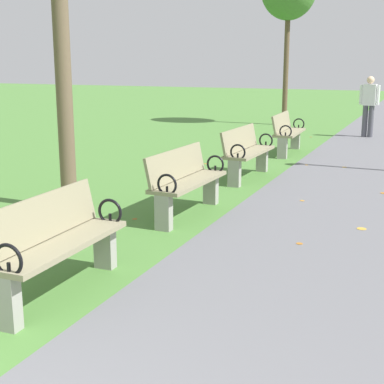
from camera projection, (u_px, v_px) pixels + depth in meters
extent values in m
cube|color=gray|center=(61.00, 244.00, 5.06)|extent=(0.46, 1.61, 0.05)
cube|color=gray|center=(42.00, 218.00, 5.07)|extent=(0.14, 1.60, 0.40)
cube|color=#99968E|center=(7.00, 303.00, 4.45)|extent=(0.20, 0.12, 0.45)
cube|color=#99968E|center=(105.00, 246.00, 5.78)|extent=(0.20, 0.12, 0.45)
torus|color=black|center=(8.00, 260.00, 4.32)|extent=(0.27, 0.03, 0.27)
cylinder|color=black|center=(9.00, 270.00, 4.34)|extent=(0.03, 0.03, 0.12)
torus|color=black|center=(110.00, 212.00, 5.69)|extent=(0.27, 0.03, 0.27)
cylinder|color=black|center=(110.00, 219.00, 5.71)|extent=(0.03, 0.03, 0.12)
cube|color=gray|center=(189.00, 182.00, 7.65)|extent=(0.50, 1.62, 0.05)
cube|color=gray|center=(176.00, 164.00, 7.68)|extent=(0.18, 1.60, 0.40)
cube|color=#99968E|center=(164.00, 213.00, 7.05)|extent=(0.20, 0.13, 0.45)
cube|color=#99968E|center=(211.00, 189.00, 8.36)|extent=(0.20, 0.13, 0.45)
torus|color=black|center=(167.00, 185.00, 6.93)|extent=(0.27, 0.04, 0.27)
cylinder|color=black|center=(167.00, 191.00, 6.95)|extent=(0.03, 0.03, 0.12)
torus|color=black|center=(215.00, 164.00, 8.27)|extent=(0.27, 0.04, 0.27)
cylinder|color=black|center=(215.00, 170.00, 8.29)|extent=(0.03, 0.03, 0.12)
cube|color=gray|center=(249.00, 152.00, 10.08)|extent=(0.49, 1.61, 0.05)
cube|color=gray|center=(240.00, 139.00, 10.10)|extent=(0.17, 1.60, 0.40)
cube|color=#99968E|center=(234.00, 173.00, 9.48)|extent=(0.20, 0.13, 0.45)
cube|color=#99968E|center=(262.00, 160.00, 10.79)|extent=(0.20, 0.13, 0.45)
torus|color=black|center=(238.00, 152.00, 9.35)|extent=(0.27, 0.04, 0.27)
cylinder|color=black|center=(238.00, 157.00, 9.37)|extent=(0.03, 0.03, 0.12)
torus|color=black|center=(266.00, 140.00, 10.70)|extent=(0.27, 0.04, 0.27)
cylinder|color=black|center=(266.00, 145.00, 10.72)|extent=(0.03, 0.03, 0.12)
cube|color=gray|center=(290.00, 133.00, 12.79)|extent=(0.50, 1.62, 0.05)
cube|color=gray|center=(282.00, 122.00, 12.80)|extent=(0.18, 1.60, 0.40)
cube|color=#99968E|center=(282.00, 148.00, 12.17)|extent=(0.20, 0.13, 0.45)
cube|color=#99968E|center=(295.00, 139.00, 13.52)|extent=(0.20, 0.13, 0.45)
torus|color=black|center=(286.00, 131.00, 12.05)|extent=(0.27, 0.04, 0.27)
cylinder|color=black|center=(285.00, 135.00, 12.07)|extent=(0.03, 0.03, 0.12)
torus|color=black|center=(299.00, 124.00, 13.43)|extent=(0.27, 0.04, 0.27)
cylinder|color=black|center=(299.00, 127.00, 13.45)|extent=(0.03, 0.03, 0.12)
cylinder|color=brown|center=(63.00, 66.00, 7.68)|extent=(0.22, 0.22, 3.98)
cylinder|color=brown|center=(286.00, 68.00, 18.13)|extent=(0.16, 0.16, 3.60)
cylinder|color=#4C4C56|center=(365.00, 121.00, 15.45)|extent=(0.14, 0.14, 0.85)
cylinder|color=#4C4C56|center=(371.00, 121.00, 15.38)|extent=(0.14, 0.14, 0.85)
cube|color=white|center=(370.00, 95.00, 15.26)|extent=(0.36, 0.25, 0.56)
sphere|color=beige|center=(371.00, 80.00, 15.17)|extent=(0.20, 0.20, 0.20)
cylinder|color=white|center=(361.00, 95.00, 15.36)|extent=(0.09, 0.09, 0.52)
cylinder|color=white|center=(378.00, 95.00, 15.16)|extent=(0.09, 0.09, 0.52)
cylinder|color=#93511E|center=(311.00, 137.00, 15.62)|extent=(0.10, 0.10, 0.00)
cylinder|color=#BC842D|center=(307.00, 165.00, 11.36)|extent=(0.08, 0.08, 0.00)
cylinder|color=#AD6B23|center=(238.00, 137.00, 15.63)|extent=(0.10, 0.10, 0.00)
cylinder|color=#AD6B23|center=(206.00, 164.00, 11.61)|extent=(0.13, 0.13, 0.00)
cylinder|color=#BC842D|center=(302.00, 201.00, 8.49)|extent=(0.09, 0.09, 0.00)
cylinder|color=gold|center=(344.00, 167.00, 11.13)|extent=(0.12, 0.12, 0.00)
cylinder|color=#AD6B23|center=(299.00, 244.00, 6.51)|extent=(0.10, 0.10, 0.00)
cylinder|color=gold|center=(362.00, 229.00, 7.08)|extent=(0.16, 0.16, 0.00)
cylinder|color=#93511E|center=(135.00, 219.00, 7.60)|extent=(0.10, 0.10, 0.00)
cylinder|color=#AD6B23|center=(384.00, 193.00, 8.97)|extent=(0.15, 0.15, 0.00)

